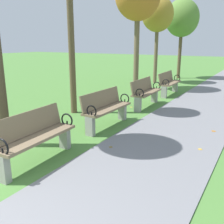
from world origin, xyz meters
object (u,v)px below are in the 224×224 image
(park_bench_4, at_px, (145,92))
(park_bench_5, at_px, (169,83))
(park_bench_3, at_px, (106,108))
(tree_4, at_px, (158,15))
(tree_5, at_px, (182,18))
(park_bench_2, at_px, (35,136))

(park_bench_4, xyz_separation_m, park_bench_5, (-0.00, 2.33, 0.00))
(park_bench_3, relative_size, tree_4, 0.38)
(park_bench_5, xyz_separation_m, tree_5, (-1.12, 5.03, 2.83))
(park_bench_5, relative_size, tree_5, 0.37)
(park_bench_5, bearing_deg, tree_5, 102.59)
(park_bench_5, distance_m, tree_5, 5.88)
(park_bench_5, distance_m, tree_4, 4.29)
(park_bench_2, distance_m, park_bench_3, 2.32)
(park_bench_2, relative_size, tree_4, 0.38)
(park_bench_3, height_order, tree_5, tree_5)
(park_bench_3, xyz_separation_m, tree_5, (-1.12, 9.78, 2.83))
(park_bench_2, height_order, park_bench_4, same)
(park_bench_2, height_order, park_bench_5, same)
(park_bench_2, distance_m, tree_4, 10.34)
(park_bench_4, distance_m, tree_5, 7.96)
(park_bench_2, relative_size, park_bench_3, 1.01)
(park_bench_3, bearing_deg, park_bench_2, -90.00)
(park_bench_2, bearing_deg, tree_5, 95.30)
(tree_5, bearing_deg, park_bench_2, -84.70)
(park_bench_4, bearing_deg, park_bench_5, 90.00)
(tree_4, bearing_deg, park_bench_2, -80.32)
(park_bench_5, bearing_deg, park_bench_2, -90.00)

